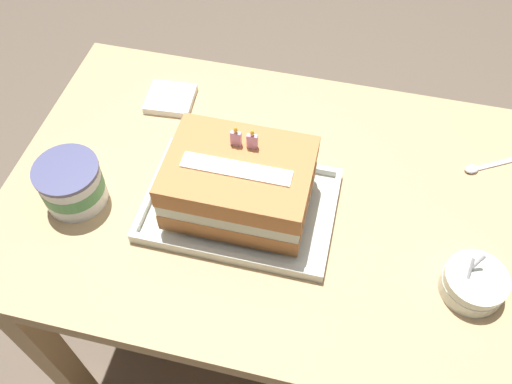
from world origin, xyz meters
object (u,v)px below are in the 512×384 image
Objects in this scene: bowl_stack at (473,283)px; serving_spoon_near_tray at (482,167)px; foil_tray at (240,206)px; birthday_cake at (239,183)px; napkin_pile at (170,99)px; ice_cream_tub at (72,184)px.

serving_spoon_near_tray is at bearing 85.15° from bowl_stack.
foil_tray is 1.40× the size of birthday_cake.
napkin_pile reaches higher than serving_spoon_near_tray.
foil_tray is at bearing 170.28° from bowl_stack.
serving_spoon_near_tray is (0.46, 0.21, -0.00)m from foil_tray.
serving_spoon_near_tray is at bearing -2.96° from napkin_pile.
serving_spoon_near_tray is (0.02, 0.29, -0.02)m from bowl_stack.
ice_cream_tub is 0.32m from napkin_pile.
ice_cream_tub reaches higher than napkin_pile.
foil_tray is 0.51m from serving_spoon_near_tray.
birthday_cake is at bearing 9.35° from ice_cream_tub.
ice_cream_tub is at bearing -161.21° from serving_spoon_near_tray.
napkin_pile is at bearing 132.43° from foil_tray.
bowl_stack is at bearing -25.96° from napkin_pile.
foil_tray reaches higher than napkin_pile.
ice_cream_tub is 1.12× the size of napkin_pile.
birthday_cake is at bearing -155.23° from serving_spoon_near_tray.
birthday_cake is 0.52m from serving_spoon_near_tray.
serving_spoon_near_tray is at bearing 24.77° from foil_tray.
birthday_cake reaches higher than ice_cream_tub.
ice_cream_tub reaches higher than serving_spoon_near_tray.
birthday_cake reaches higher than napkin_pile.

